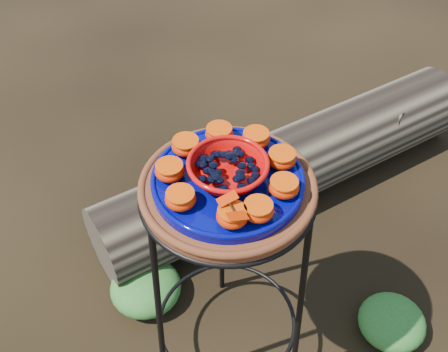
{
  "coord_description": "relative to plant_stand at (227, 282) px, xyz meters",
  "views": [
    {
      "loc": [
        -0.07,
        -0.85,
        1.63
      ],
      "look_at": [
        -0.01,
        0.0,
        0.76
      ],
      "focal_mm": 45.0,
      "sensor_mm": 36.0,
      "label": 1
    }
  ],
  "objects": [
    {
      "name": "driftwood_log",
      "position": [
        0.29,
        0.65,
        -0.21
      ],
      "size": [
        1.55,
        1.06,
        0.29
      ],
      "primitive_type": null,
      "rotation": [
        0.0,
        0.0,
        0.48
      ],
      "color": "black",
      "rests_on": "ground"
    },
    {
      "name": "orange_half_8",
      "position": [
        -0.1,
        -0.07,
        0.42
      ],
      "size": [
        0.07,
        0.07,
        0.04
      ],
      "primitive_type": "ellipsoid",
      "color": "#C93B00",
      "rests_on": "cobalt_plate"
    },
    {
      "name": "foliage_left",
      "position": [
        -0.25,
        0.2,
        -0.29
      ],
      "size": [
        0.23,
        0.23,
        0.12
      ],
      "primitive_type": "ellipsoid",
      "color": "#2A5B20",
      "rests_on": "ground"
    },
    {
      "name": "ground",
      "position": [
        0.0,
        0.0,
        -0.35
      ],
      "size": [
        60.0,
        60.0,
        0.0
      ],
      "primitive_type": "plane",
      "color": "black"
    },
    {
      "name": "foliage_right",
      "position": [
        0.52,
        0.02,
        -0.3
      ],
      "size": [
        0.21,
        0.21,
        0.11
      ],
      "primitive_type": "ellipsoid",
      "color": "#2A5B20",
      "rests_on": "ground"
    },
    {
      "name": "orange_half_2",
      "position": [
        0.11,
        -0.05,
        0.42
      ],
      "size": [
        0.07,
        0.07,
        0.04
      ],
      "primitive_type": "ellipsoid",
      "color": "#C93B00",
      "rests_on": "cobalt_plate"
    },
    {
      "name": "orange_half_1",
      "position": [
        0.05,
        -0.11,
        0.42
      ],
      "size": [
        0.07,
        0.07,
        0.04
      ],
      "primitive_type": "ellipsoid",
      "color": "#C93B00",
      "rests_on": "cobalt_plate"
    },
    {
      "name": "foliage_back",
      "position": [
        -0.08,
        0.63,
        -0.27
      ],
      "size": [
        0.33,
        0.33,
        0.17
      ],
      "primitive_type": "ellipsoid",
      "color": "#2A5B20",
      "rests_on": "ground"
    },
    {
      "name": "cobalt_plate",
      "position": [
        0.0,
        0.0,
        0.39
      ],
      "size": [
        0.33,
        0.33,
        0.02
      ],
      "primitive_type": "cylinder",
      "color": "#020845",
      "rests_on": "terracotta_saucer"
    },
    {
      "name": "orange_half_7",
      "position": [
        -0.13,
        0.01,
        0.42
      ],
      "size": [
        0.07,
        0.07,
        0.04
      ],
      "primitive_type": "ellipsoid",
      "color": "#C93B00",
      "rests_on": "cobalt_plate"
    },
    {
      "name": "red_bowl",
      "position": [
        0.0,
        0.0,
        0.43
      ],
      "size": [
        0.17,
        0.17,
        0.05
      ],
      "primitive_type": null,
      "color": "#C60907",
      "rests_on": "cobalt_plate"
    },
    {
      "name": "orange_half_5",
      "position": [
        -0.01,
        0.13,
        0.42
      ],
      "size": [
        0.07,
        0.07,
        0.04
      ],
      "primitive_type": "ellipsoid",
      "color": "#C93B00",
      "rests_on": "cobalt_plate"
    },
    {
      "name": "orange_half_0",
      "position": [
        -0.0,
        -0.13,
        0.42
      ],
      "size": [
        0.07,
        0.07,
        0.04
      ],
      "primitive_type": "ellipsoid",
      "color": "#C93B00",
      "rests_on": "cobalt_plate"
    },
    {
      "name": "plant_stand",
      "position": [
        0.0,
        0.0,
        0.0
      ],
      "size": [
        0.44,
        0.44,
        0.7
      ],
      "primitive_type": null,
      "color": "black",
      "rests_on": "ground"
    },
    {
      "name": "orange_half_6",
      "position": [
        -0.09,
        0.09,
        0.42
      ],
      "size": [
        0.07,
        0.07,
        0.04
      ],
      "primitive_type": "ellipsoid",
      "color": "#C93B00",
      "rests_on": "cobalt_plate"
    },
    {
      "name": "butterfly",
      "position": [
        -0.0,
        -0.13,
        0.45
      ],
      "size": [
        0.1,
        0.08,
        0.02
      ],
      "primitive_type": null,
      "rotation": [
        0.0,
        0.0,
        0.33
      ],
      "color": "red",
      "rests_on": "orange_half_0"
    },
    {
      "name": "glass_gems",
      "position": [
        0.0,
        0.0,
        0.46
      ],
      "size": [
        0.13,
        0.13,
        0.02
      ],
      "primitive_type": null,
      "color": "black",
      "rests_on": "red_bowl"
    },
    {
      "name": "orange_half_4",
      "position": [
        0.07,
        0.1,
        0.42
      ],
      "size": [
        0.07,
        0.07,
        0.04
      ],
      "primitive_type": "ellipsoid",
      "color": "#C93B00",
      "rests_on": "cobalt_plate"
    },
    {
      "name": "terracotta_saucer",
      "position": [
        0.0,
        0.0,
        0.37
      ],
      "size": [
        0.39,
        0.39,
        0.03
      ],
      "primitive_type": "cylinder",
      "color": "brown",
      "rests_on": "plant_stand"
    },
    {
      "name": "orange_half_3",
      "position": [
        0.12,
        0.03,
        0.42
      ],
      "size": [
        0.07,
        0.07,
        0.04
      ],
      "primitive_type": "ellipsoid",
      "color": "#C93B00",
      "rests_on": "cobalt_plate"
    }
  ]
}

